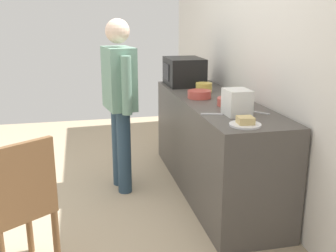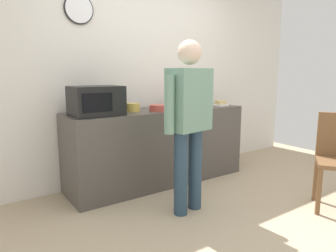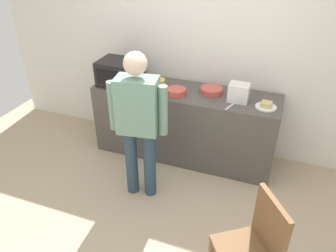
% 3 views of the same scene
% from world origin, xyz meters
% --- Properties ---
extents(ground_plane, '(6.00, 6.00, 0.00)m').
position_xyz_m(ground_plane, '(0.00, 0.00, 0.00)').
color(ground_plane, tan).
extents(back_wall, '(5.40, 0.13, 2.60)m').
position_xyz_m(back_wall, '(-0.00, 1.60, 1.30)').
color(back_wall, silver).
rests_on(back_wall, ground_plane).
extents(kitchen_counter, '(2.21, 0.62, 0.90)m').
position_xyz_m(kitchen_counter, '(-0.02, 1.22, 0.45)').
color(kitchen_counter, '#4C4742').
rests_on(kitchen_counter, ground_plane).
extents(microwave, '(0.50, 0.39, 0.30)m').
position_xyz_m(microwave, '(-0.83, 1.14, 1.05)').
color(microwave, black).
rests_on(microwave, kitchen_counter).
extents(sandwich_plate, '(0.22, 0.22, 0.07)m').
position_xyz_m(sandwich_plate, '(0.91, 1.12, 0.92)').
color(sandwich_plate, white).
rests_on(sandwich_plate, kitchen_counter).
extents(salad_bowl, '(0.22, 0.22, 0.07)m').
position_xyz_m(salad_bowl, '(-0.09, 1.10, 0.93)').
color(salad_bowl, '#C64C42').
rests_on(salad_bowl, kitchen_counter).
extents(cereal_bowl, '(0.26, 0.26, 0.07)m').
position_xyz_m(cereal_bowl, '(0.28, 1.28, 0.93)').
color(cereal_bowl, '#C64C42').
rests_on(cereal_bowl, kitchen_counter).
extents(mixing_bowl, '(0.16, 0.16, 0.09)m').
position_xyz_m(mixing_bowl, '(-0.37, 1.23, 0.94)').
color(mixing_bowl, gold).
rests_on(mixing_bowl, kitchen_counter).
extents(toaster, '(0.22, 0.18, 0.20)m').
position_xyz_m(toaster, '(0.60, 1.19, 1.00)').
color(toaster, silver).
rests_on(toaster, kitchen_counter).
extents(fork_utensil, '(0.07, 0.17, 0.01)m').
position_xyz_m(fork_utensil, '(0.54, 1.00, 0.90)').
color(fork_utensil, silver).
rests_on(fork_utensil, kitchen_counter).
extents(spoon_utensil, '(0.14, 0.12, 0.01)m').
position_xyz_m(spoon_utensil, '(0.59, 1.39, 0.90)').
color(spoon_utensil, silver).
rests_on(spoon_utensil, kitchen_counter).
extents(person_standing, '(0.58, 0.30, 1.62)m').
position_xyz_m(person_standing, '(-0.24, 0.37, 0.94)').
color(person_standing, '#284055').
rests_on(person_standing, ground_plane).
extents(wooden_chair, '(0.56, 0.56, 0.94)m').
position_xyz_m(wooden_chair, '(1.04, -0.40, 0.52)').
color(wooden_chair, brown).
rests_on(wooden_chair, ground_plane).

